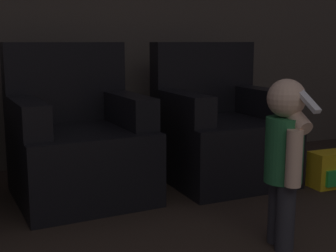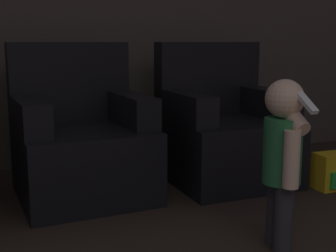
{
  "view_description": "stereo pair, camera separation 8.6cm",
  "coord_description": "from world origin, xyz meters",
  "px_view_note": "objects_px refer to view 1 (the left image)",
  "views": [
    {
      "loc": [
        -0.69,
        0.75,
        0.99
      ],
      "look_at": [
        0.25,
        3.08,
        0.54
      ],
      "focal_mm": 50.0,
      "sensor_mm": 36.0,
      "label": 1
    },
    {
      "loc": [
        -0.61,
        0.71,
        0.99
      ],
      "look_at": [
        0.25,
        3.08,
        0.54
      ],
      "focal_mm": 50.0,
      "sensor_mm": 36.0,
      "label": 2
    }
  ],
  "objects_px": {
    "armchair_right": "(220,132)",
    "armchair_middle": "(79,144)",
    "person_toddler": "(285,150)",
    "toy_backpack": "(329,170)"
  },
  "relations": [
    {
      "from": "armchair_middle",
      "to": "person_toddler",
      "type": "distance_m",
      "value": 1.38
    },
    {
      "from": "armchair_right",
      "to": "person_toddler",
      "type": "bearing_deg",
      "value": -105.45
    },
    {
      "from": "armchair_middle",
      "to": "toy_backpack",
      "type": "relative_size",
      "value": 3.91
    },
    {
      "from": "armchair_right",
      "to": "armchair_middle",
      "type": "bearing_deg",
      "value": 177.7
    },
    {
      "from": "armchair_middle",
      "to": "toy_backpack",
      "type": "distance_m",
      "value": 1.71
    },
    {
      "from": "armchair_right",
      "to": "toy_backpack",
      "type": "height_order",
      "value": "armchair_right"
    },
    {
      "from": "toy_backpack",
      "to": "person_toddler",
      "type": "bearing_deg",
      "value": -141.97
    },
    {
      "from": "armchair_right",
      "to": "person_toddler",
      "type": "xyz_separation_m",
      "value": [
        -0.27,
        -1.15,
        0.14
      ]
    },
    {
      "from": "toy_backpack",
      "to": "armchair_right",
      "type": "bearing_deg",
      "value": 142.42
    },
    {
      "from": "person_toddler",
      "to": "toy_backpack",
      "type": "xyz_separation_m",
      "value": [
        0.87,
        0.68,
        -0.36
      ]
    }
  ]
}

